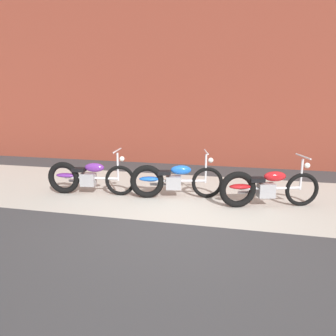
{
  "coord_description": "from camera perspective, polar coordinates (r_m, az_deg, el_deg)",
  "views": [
    {
      "loc": [
        1.03,
        -4.91,
        2.09
      ],
      "look_at": [
        -0.37,
        0.98,
        0.75
      ],
      "focal_mm": 33.18,
      "sensor_mm": 36.0,
      "label": 1
    }
  ],
  "objects": [
    {
      "name": "motorcycle_red",
      "position": [
        6.39,
        16.94,
        -3.44
      ],
      "size": [
        1.95,
        0.82,
        1.03
      ],
      "rotation": [
        0.0,
        0.0,
        0.3
      ],
      "color": "black",
      "rests_on": "ground"
    },
    {
      "name": "sidewalk_slab",
      "position": [
        7.05,
        4.38,
        -4.78
      ],
      "size": [
        36.0,
        3.5,
        0.01
      ],
      "primitive_type": "cube",
      "color": "#B2ADA3",
      "rests_on": "ground"
    },
    {
      "name": "motorcycle_purple",
      "position": [
        7.18,
        -15.04,
        -1.6
      ],
      "size": [
        2.0,
        0.58,
        1.03
      ],
      "rotation": [
        0.0,
        0.0,
        0.12
      ],
      "color": "black",
      "rests_on": "ground"
    },
    {
      "name": "ground_plane",
      "position": [
        5.43,
        1.41,
        -10.15
      ],
      "size": [
        80.0,
        80.0,
        0.0
      ],
      "primitive_type": "plane",
      "color": "#38383A"
    },
    {
      "name": "brick_building_wall",
      "position": [
        10.18,
        7.83,
        15.96
      ],
      "size": [
        36.0,
        0.5,
        5.46
      ],
      "primitive_type": "cube",
      "color": "brown",
      "rests_on": "ground"
    },
    {
      "name": "motorcycle_blue",
      "position": [
        6.67,
        0.35,
        -2.22
      ],
      "size": [
        1.97,
        0.73,
        1.03
      ],
      "rotation": [
        0.0,
        0.0,
        0.24
      ],
      "color": "black",
      "rests_on": "ground"
    }
  ]
}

